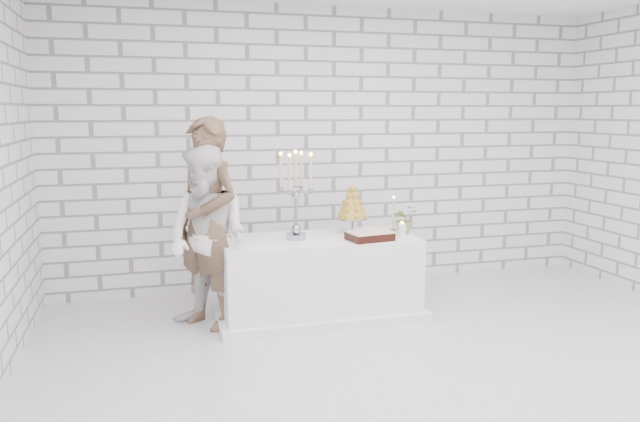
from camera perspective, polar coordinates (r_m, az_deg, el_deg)
The scene contains 11 objects.
ground at distance 4.86m, azimuth 10.11°, elevation -14.16°, with size 6.00×5.00×0.01m, color silver.
wall_back at distance 6.81m, azimuth 1.26°, elevation 5.71°, with size 6.00×0.01×3.00m, color white.
cake_table at distance 5.85m, azimuth -0.12°, elevation -6.05°, with size 1.80×0.80×0.75m, color white.
groom at distance 5.56m, azimuth -10.26°, elevation -1.12°, with size 0.68×0.45×1.86m, color brown.
bride at distance 5.47m, azimuth -10.21°, elevation -2.55°, with size 0.79×0.62×1.63m, color white.
candelabra at distance 5.63m, azimuth -2.23°, elevation 1.47°, with size 0.33×0.33×0.82m, color #95949E, non-canonical shape.
croquembouche at distance 5.96m, azimuth 2.97°, elevation 0.24°, with size 0.31×0.31×0.47m, color olive, non-canonical shape.
chocolate_cake at distance 5.67m, azimuth 4.57°, elevation -2.27°, with size 0.38×0.27×0.08m, color black.
pillar_candle at distance 5.87m, azimuth 7.51°, elevation -1.73°, with size 0.08×0.08×0.12m, color white.
extra_taper at distance 6.12m, azimuth 6.74°, elevation -0.32°, with size 0.06×0.06×0.32m, color beige.
flowers at distance 6.01m, azimuth 7.73°, elevation -0.72°, with size 0.25×0.21×0.27m, color #446332.
Camera 1 is at (-1.99, -4.00, 1.91)m, focal length 34.94 mm.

